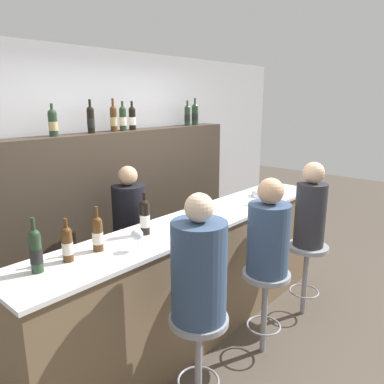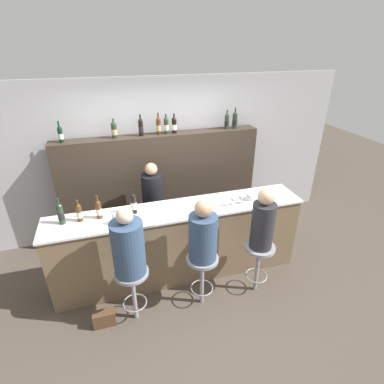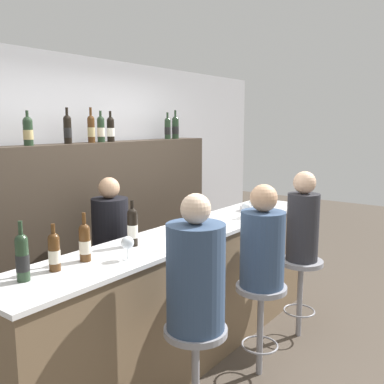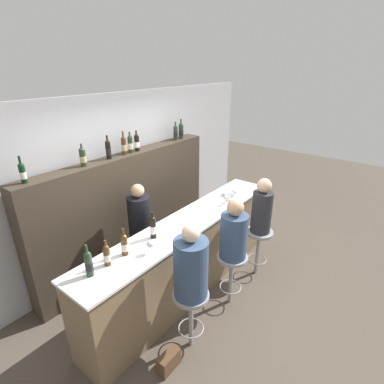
% 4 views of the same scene
% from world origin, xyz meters
% --- Properties ---
extents(ground_plane, '(16.00, 16.00, 0.00)m').
position_xyz_m(ground_plane, '(0.00, 0.00, 0.00)').
color(ground_plane, '#4C4238').
extents(wall_back, '(6.40, 0.05, 2.60)m').
position_xyz_m(wall_back, '(0.00, 1.64, 1.30)').
color(wall_back, '#B2B2B7').
rests_on(wall_back, ground_plane).
extents(bar_counter, '(3.41, 0.57, 1.09)m').
position_xyz_m(bar_counter, '(0.00, 0.27, 0.55)').
color(bar_counter, brown).
rests_on(bar_counter, ground_plane).
extents(back_bar_cabinet, '(3.20, 0.28, 1.78)m').
position_xyz_m(back_bar_cabinet, '(0.00, 1.41, 0.89)').
color(back_bar_cabinet, '#382D23').
rests_on(back_bar_cabinet, ground_plane).
extents(wine_bottle_counter_0, '(0.07, 0.07, 0.34)m').
position_xyz_m(wine_bottle_counter_0, '(-1.42, 0.33, 1.23)').
color(wine_bottle_counter_0, '#233823').
rests_on(wine_bottle_counter_0, bar_counter).
extents(wine_bottle_counter_1, '(0.07, 0.07, 0.29)m').
position_xyz_m(wine_bottle_counter_1, '(-1.22, 0.33, 1.21)').
color(wine_bottle_counter_1, '#4C2D14').
rests_on(wine_bottle_counter_1, bar_counter).
extents(wine_bottle_counter_2, '(0.07, 0.07, 0.31)m').
position_xyz_m(wine_bottle_counter_2, '(-0.99, 0.33, 1.22)').
color(wine_bottle_counter_2, '#4C2D14').
rests_on(wine_bottle_counter_2, bar_counter).
extents(wine_bottle_counter_3, '(0.07, 0.07, 0.33)m').
position_xyz_m(wine_bottle_counter_3, '(-0.57, 0.33, 1.23)').
color(wine_bottle_counter_3, black).
rests_on(wine_bottle_counter_3, bar_counter).
extents(wine_bottle_backbar_1, '(0.08, 0.08, 0.29)m').
position_xyz_m(wine_bottle_backbar_1, '(-0.66, 1.41, 1.90)').
color(wine_bottle_backbar_1, '#233823').
rests_on(wine_bottle_backbar_1, back_bar_cabinet).
extents(wine_bottle_backbar_2, '(0.07, 0.07, 0.32)m').
position_xyz_m(wine_bottle_backbar_2, '(-0.27, 1.41, 1.91)').
color(wine_bottle_backbar_2, black).
rests_on(wine_bottle_backbar_2, back_bar_cabinet).
extents(wine_bottle_backbar_3, '(0.07, 0.07, 0.33)m').
position_xyz_m(wine_bottle_backbar_3, '(-0.00, 1.41, 1.91)').
color(wine_bottle_backbar_3, '#4C2D14').
rests_on(wine_bottle_backbar_3, back_bar_cabinet).
extents(wine_bottle_backbar_4, '(0.07, 0.07, 0.30)m').
position_xyz_m(wine_bottle_backbar_4, '(0.12, 1.41, 1.90)').
color(wine_bottle_backbar_4, '#233823').
rests_on(wine_bottle_backbar_4, back_bar_cabinet).
extents(wine_bottle_backbar_5, '(0.07, 0.07, 0.30)m').
position_xyz_m(wine_bottle_backbar_5, '(0.24, 1.41, 1.90)').
color(wine_bottle_backbar_5, black).
rests_on(wine_bottle_backbar_5, back_bar_cabinet).
extents(wine_bottle_backbar_6, '(0.07, 0.07, 0.30)m').
position_xyz_m(wine_bottle_backbar_6, '(1.11, 1.41, 1.90)').
color(wine_bottle_backbar_6, '#233823').
rests_on(wine_bottle_backbar_6, back_bar_cabinet).
extents(wine_bottle_backbar_7, '(0.08, 0.08, 0.33)m').
position_xyz_m(wine_bottle_backbar_7, '(1.26, 1.41, 1.91)').
color(wine_bottle_backbar_7, '#233823').
rests_on(wine_bottle_backbar_7, back_bar_cabinet).
extents(wine_glass_0, '(0.08, 0.08, 0.15)m').
position_xyz_m(wine_glass_0, '(-0.81, 0.14, 1.20)').
color(wine_glass_0, silver).
rests_on(wine_glass_0, bar_counter).
extents(wine_glass_1, '(0.08, 0.08, 0.14)m').
position_xyz_m(wine_glass_1, '(0.71, 0.14, 1.20)').
color(wine_glass_1, silver).
rests_on(wine_glass_1, bar_counter).
extents(wine_glass_2, '(0.06, 0.06, 0.15)m').
position_xyz_m(wine_glass_2, '(0.82, 0.14, 1.21)').
color(wine_glass_2, silver).
rests_on(wine_glass_2, bar_counter).
extents(wine_glass_3, '(0.08, 0.08, 0.16)m').
position_xyz_m(wine_glass_3, '(0.94, 0.14, 1.21)').
color(wine_glass_3, silver).
rests_on(wine_glass_3, bar_counter).
extents(metal_bowl, '(0.19, 0.19, 0.05)m').
position_xyz_m(metal_bowl, '(1.01, 0.27, 1.12)').
color(metal_bowl, '#B7B7BC').
rests_on(metal_bowl, bar_counter).
extents(tasting_menu, '(0.21, 0.30, 0.00)m').
position_xyz_m(tasting_menu, '(-0.47, 0.12, 1.10)').
color(tasting_menu, white).
rests_on(tasting_menu, bar_counter).
extents(bar_stool_left, '(0.39, 0.39, 0.73)m').
position_xyz_m(bar_stool_left, '(-0.72, -0.33, 0.57)').
color(bar_stool_left, gray).
rests_on(bar_stool_left, ground_plane).
extents(guest_seated_left, '(0.35, 0.35, 0.83)m').
position_xyz_m(guest_seated_left, '(-0.72, -0.33, 1.08)').
color(guest_seated_left, '#334766').
rests_on(guest_seated_left, bar_stool_left).
extents(bar_stool_middle, '(0.39, 0.39, 0.73)m').
position_xyz_m(bar_stool_middle, '(0.13, -0.33, 0.57)').
color(bar_stool_middle, gray).
rests_on(bar_stool_middle, ground_plane).
extents(guest_seated_middle, '(0.34, 0.34, 0.78)m').
position_xyz_m(guest_seated_middle, '(0.13, -0.33, 1.07)').
color(guest_seated_middle, '#334766').
rests_on(guest_seated_middle, bar_stool_middle).
extents(bar_stool_right, '(0.39, 0.39, 0.73)m').
position_xyz_m(bar_stool_right, '(0.91, -0.33, 0.57)').
color(bar_stool_right, gray).
rests_on(bar_stool_right, ground_plane).
extents(guest_seated_right, '(0.28, 0.28, 0.81)m').
position_xyz_m(guest_seated_right, '(0.91, -0.33, 1.09)').
color(guest_seated_right, '#28282D').
rests_on(guest_seated_right, bar_stool_right).
extents(bartender, '(0.32, 0.32, 1.51)m').
position_xyz_m(bartender, '(-0.23, 0.94, 0.69)').
color(bartender, black).
rests_on(bartender, ground_plane).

